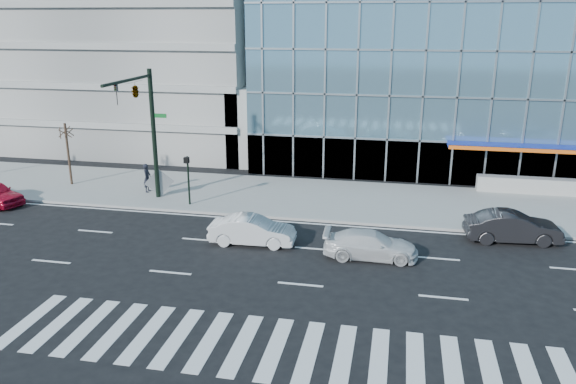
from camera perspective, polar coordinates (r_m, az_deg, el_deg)
name	(u,v)px	position (r m, az deg, el deg)	size (l,w,h in m)	color
ground	(315,249)	(28.20, 2.72, -5.79)	(160.00, 160.00, 0.00)	black
sidewalk	(334,199)	(35.61, 4.70, -0.70)	(120.00, 8.00, 0.15)	gray
theatre_building	(527,61)	(52.76, 23.07, 12.12)	(42.00, 26.00, 15.00)	#6C9CB4
parking_garage	(150,29)	(56.90, -13.85, 15.78)	(24.00, 24.00, 20.00)	gray
ramp_block	(276,122)	(45.47, -1.24, 7.11)	(6.00, 8.00, 6.00)	gray
traffic_signal	(141,106)	(34.02, -14.70, 8.50)	(1.14, 5.74, 8.00)	black
ped_signal_post	(188,173)	(34.17, -10.15, 1.92)	(0.30, 0.33, 3.00)	black
street_tree_near	(66,132)	(40.36, -21.66, 5.72)	(1.10, 1.10, 4.23)	#332319
white_suv	(371,245)	(27.24, 8.38, -5.33)	(1.83, 4.50, 1.31)	silver
white_sedan	(252,230)	(28.59, -3.65, -3.91)	(1.52, 4.37, 1.44)	silver
dark_sedan	(513,227)	(31.02, 21.87, -3.32)	(1.66, 4.76, 1.57)	black
pedestrian	(147,178)	(37.59, -14.11, 1.41)	(0.68, 0.45, 1.87)	black
tilted_panel	(159,182)	(36.42, -12.95, 0.96)	(1.30, 0.06, 1.30)	gray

